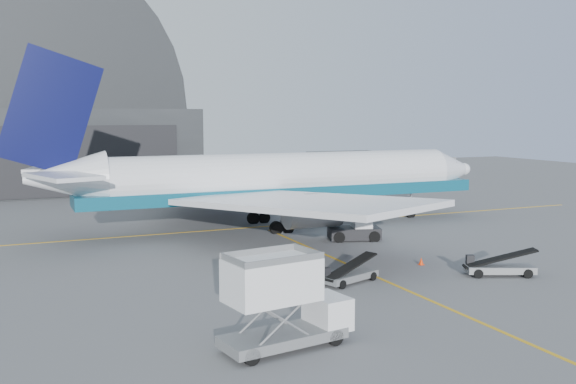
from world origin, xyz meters
name	(u,v)px	position (x,y,z in m)	size (l,w,h in m)	color
ground	(362,271)	(0.00, 0.00, 0.00)	(200.00, 200.00, 0.00)	#565659
taxi_lines	(291,240)	(0.00, 12.67, 0.01)	(80.00, 42.12, 0.02)	gold
hangar	(14,126)	(-22.00, 64.95, 9.54)	(50.00, 28.30, 28.00)	black
distant_bldg_a	(347,172)	(38.00, 72.00, 0.00)	(14.00, 8.00, 4.00)	black
distant_bldg_b	(430,171)	(55.00, 68.00, 0.00)	(8.00, 6.00, 2.80)	slate
airliner	(269,180)	(0.47, 19.08, 4.78)	(48.70, 47.22, 17.09)	white
catering_truck	(282,303)	(-11.24, -11.87, 2.23)	(6.70, 3.33, 4.41)	slate
pushback_tug	(356,231)	(5.30, 10.40, 0.78)	(5.02, 3.76, 2.07)	black
belt_loader_a	(349,275)	(-2.46, -2.53, 0.53)	(4.59, 2.83, 1.73)	slate
belt_loader_b	(499,267)	(8.00, -4.92, 0.58)	(4.98, 3.30, 1.89)	slate
traffic_cone	(421,261)	(4.95, -0.11, 0.26)	(0.38, 0.38, 0.55)	red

